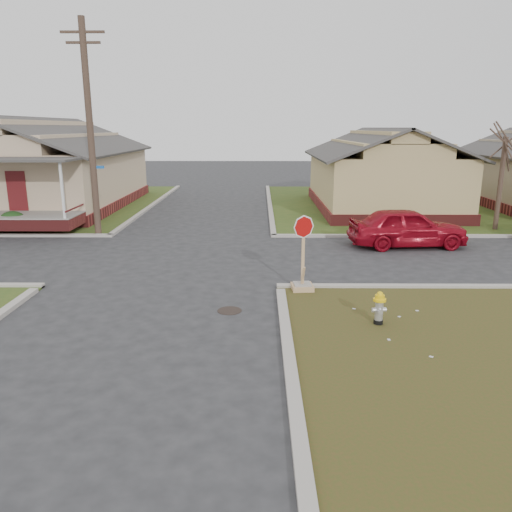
{
  "coord_description": "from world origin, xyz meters",
  "views": [
    {
      "loc": [
        2.99,
        -12.78,
        4.66
      ],
      "look_at": [
        2.88,
        1.0,
        1.1
      ],
      "focal_mm": 35.0,
      "sensor_mm": 36.0,
      "label": 1
    }
  ],
  "objects_px": {
    "fire_hydrant": "(379,306)",
    "stop_sign": "(303,274)",
    "red_sedan": "(407,227)",
    "utility_pole": "(90,127)"
  },
  "relations": [
    {
      "from": "red_sedan",
      "to": "stop_sign",
      "type": "bearing_deg",
      "value": 136.59
    },
    {
      "from": "fire_hydrant",
      "to": "utility_pole",
      "type": "bearing_deg",
      "value": 128.27
    },
    {
      "from": "fire_hydrant",
      "to": "red_sedan",
      "type": "xyz_separation_m",
      "value": [
        3.04,
        8.34,
        0.29
      ]
    },
    {
      "from": "fire_hydrant",
      "to": "red_sedan",
      "type": "distance_m",
      "value": 8.88
    },
    {
      "from": "fire_hydrant",
      "to": "stop_sign",
      "type": "xyz_separation_m",
      "value": [
        -1.63,
        2.62,
        0.03
      ]
    },
    {
      "from": "fire_hydrant",
      "to": "stop_sign",
      "type": "relative_size",
      "value": 0.37
    },
    {
      "from": "stop_sign",
      "to": "red_sedan",
      "type": "distance_m",
      "value": 7.38
    },
    {
      "from": "fire_hydrant",
      "to": "stop_sign",
      "type": "distance_m",
      "value": 3.08
    },
    {
      "from": "fire_hydrant",
      "to": "red_sedan",
      "type": "height_order",
      "value": "red_sedan"
    },
    {
      "from": "utility_pole",
      "to": "red_sedan",
      "type": "relative_size",
      "value": 1.95
    }
  ]
}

